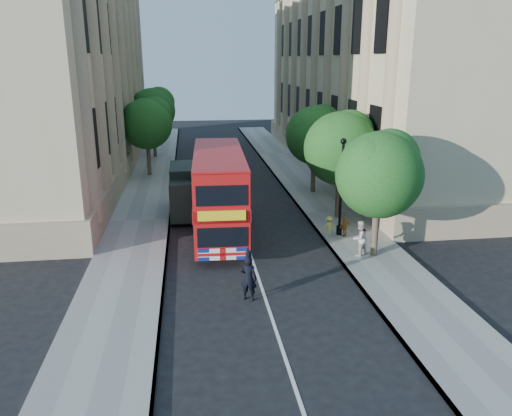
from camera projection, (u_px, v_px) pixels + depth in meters
name	position (u px, v px, depth m)	size (l,w,h in m)	color
ground	(263.00, 292.00, 20.33)	(120.00, 120.00, 0.00)	black
pavement_right	(332.00, 213.00, 30.54)	(3.50, 80.00, 0.12)	gray
pavement_left	(140.00, 221.00, 29.06)	(3.50, 80.00, 0.12)	gray
building_right	(382.00, 60.00, 42.31)	(12.00, 38.00, 18.00)	tan
building_left	(43.00, 61.00, 38.75)	(12.00, 38.00, 18.00)	tan
tree_right_near	(380.00, 170.00, 22.74)	(4.00, 4.00, 6.08)	#473828
tree_right_mid	(341.00, 144.00, 28.38)	(4.20, 4.20, 6.37)	#473828
tree_right_far	(315.00, 132.00, 34.12)	(4.00, 4.00, 6.15)	#473828
tree_left_far	(147.00, 121.00, 39.20)	(4.00, 4.00, 6.30)	#473828
tree_left_back	(153.00, 108.00, 46.72)	(4.20, 4.20, 6.65)	#473828
lamp_post	(341.00, 191.00, 25.95)	(0.32, 0.32, 5.16)	black
double_decker_bus	(219.00, 191.00, 26.31)	(2.92, 9.66, 4.42)	#A80B0B
box_van	(188.00, 193.00, 29.83)	(2.14, 5.17, 2.95)	black
police_constable	(248.00, 278.00, 19.41)	(0.67, 0.44, 1.83)	black
woman_pedestrian	(360.00, 238.00, 23.55)	(0.84, 0.66, 1.73)	beige
child_a	(345.00, 226.00, 26.23)	(0.63, 0.26, 1.08)	orange
child_b	(329.00, 226.00, 26.30)	(0.68, 0.39, 1.06)	#F4D753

